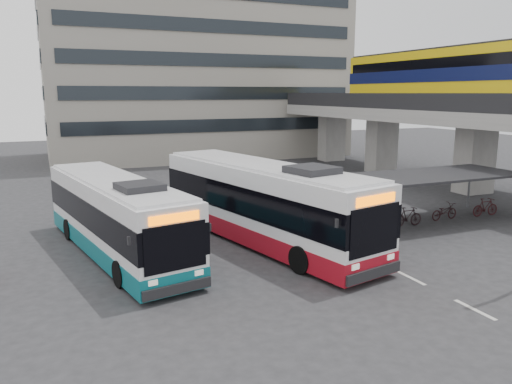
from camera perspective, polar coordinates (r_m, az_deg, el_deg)
name	(u,v)px	position (r m, az deg, el deg)	size (l,w,h in m)	color
ground	(309,261)	(20.21, 6.12, -7.90)	(120.00, 120.00, 0.00)	#28282B
viaduct	(441,98)	(38.59, 20.36, 10.00)	(8.00, 32.00, 9.68)	gray
bike_shelter	(426,192)	(27.01, 18.84, 0.04)	(10.00, 4.00, 2.54)	#595B60
office_block	(194,36)	(55.14, -7.13, 17.30)	(30.00, 15.00, 25.00)	gray
road_markings	(410,277)	(19.27, 17.18, -9.31)	(0.15, 7.60, 0.01)	beige
bus_main	(263,203)	(22.25, 0.78, -1.30)	(5.55, 13.22, 3.82)	white
bus_teal	(116,217)	(21.42, -15.72, -2.73)	(4.64, 11.85, 3.43)	white
pedestrian	(175,257)	(18.07, -9.28, -7.30)	(0.66, 0.43, 1.82)	black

